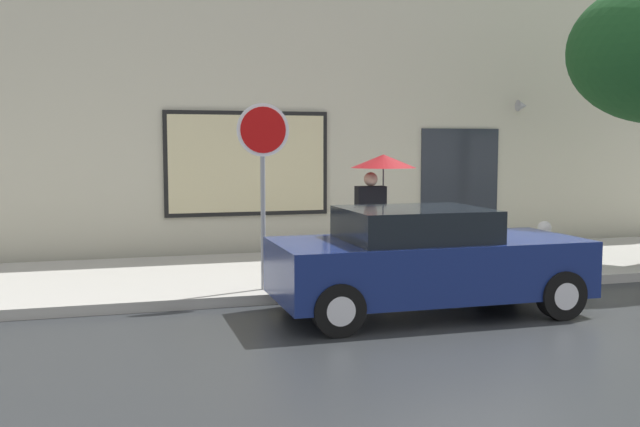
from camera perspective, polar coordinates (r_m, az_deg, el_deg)
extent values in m
plane|color=#282B2D|center=(10.31, 11.99, -7.32)|extent=(60.00, 60.00, 0.00)
cube|color=#A3A099|center=(12.97, 5.73, -4.28)|extent=(20.00, 4.00, 0.15)
cube|color=beige|center=(15.19, 2.29, 10.12)|extent=(20.00, 0.40, 7.00)
cube|color=black|center=(14.37, -5.72, 3.92)|extent=(3.25, 0.06, 2.06)
cube|color=beige|center=(14.34, -5.70, 3.92)|extent=(3.09, 0.03, 1.90)
cube|color=#262B33|center=(15.89, 10.93, 3.32)|extent=(1.80, 0.04, 1.80)
cone|color=#99999E|center=(16.47, 15.62, 8.16)|extent=(0.22, 0.24, 0.24)
cube|color=navy|center=(9.82, 8.48, -4.15)|extent=(4.12, 1.75, 0.74)
cube|color=black|center=(9.66, 7.42, -0.83)|extent=(1.86, 1.54, 0.42)
cylinder|color=black|center=(11.26, 13.78, -4.62)|extent=(0.64, 0.22, 0.64)
cylinder|color=silver|center=(11.26, 13.78, -4.62)|extent=(0.35, 0.24, 0.35)
cylinder|color=black|center=(9.93, 18.43, -6.08)|extent=(0.64, 0.22, 0.64)
cylinder|color=silver|center=(9.93, 18.43, -6.08)|extent=(0.35, 0.24, 0.35)
cylinder|color=black|center=(10.12, -1.31, -5.59)|extent=(0.64, 0.22, 0.64)
cylinder|color=silver|center=(10.12, -1.31, -5.59)|extent=(0.35, 0.24, 0.35)
cylinder|color=black|center=(8.61, 1.45, -7.55)|extent=(0.64, 0.22, 0.64)
cylinder|color=silver|center=(8.61, 1.45, -7.55)|extent=(0.35, 0.24, 0.35)
cylinder|color=white|center=(12.91, 17.18, -2.63)|extent=(0.22, 0.22, 0.70)
sphere|color=#BBBBB7|center=(12.87, 17.22, -1.08)|extent=(0.23, 0.23, 0.23)
cylinder|color=#BBBBB7|center=(12.78, 17.58, -2.56)|extent=(0.09, 0.12, 0.09)
cylinder|color=#BBBBB7|center=(13.04, 16.80, -2.38)|extent=(0.09, 0.12, 0.09)
cylinder|color=white|center=(12.96, 17.14, -4.03)|extent=(0.30, 0.30, 0.06)
cylinder|color=black|center=(11.95, 3.47, -2.70)|extent=(0.14, 0.14, 0.84)
cylinder|color=black|center=(12.02, 4.46, -2.65)|extent=(0.14, 0.14, 0.84)
cube|color=black|center=(11.90, 3.99, 0.74)|extent=(0.49, 0.22, 0.59)
sphere|color=tan|center=(11.88, 4.01, 2.71)|extent=(0.23, 0.23, 0.23)
cylinder|color=#4C4C51|center=(11.96, 4.99, 1.95)|extent=(0.02, 0.02, 0.90)
cone|color=maroon|center=(11.95, 5.01, 4.12)|extent=(1.07, 1.07, 0.22)
cylinder|color=gray|center=(10.50, -4.51, 1.20)|extent=(0.07, 0.07, 2.66)
cylinder|color=white|center=(10.44, -4.50, 6.56)|extent=(0.76, 0.02, 0.76)
cylinder|color=red|center=(10.42, -4.49, 6.57)|extent=(0.66, 0.02, 0.66)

